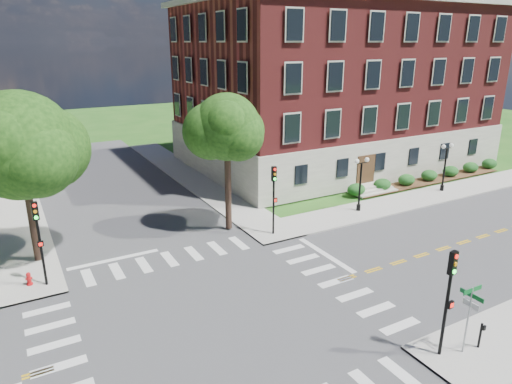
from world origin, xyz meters
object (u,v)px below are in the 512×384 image
traffic_signal_se (449,291)px  street_sign_pole (470,307)px  push_button_post (481,334)px  traffic_signal_nw (39,233)px  twin_lamp_east (445,164)px  fire_hydrant (29,279)px  twin_lamp_west (360,181)px  traffic_signal_ne (274,191)px

traffic_signal_se → street_sign_pole: bearing=-20.5°
traffic_signal_se → push_button_post: 3.06m
traffic_signal_nw → street_sign_pole: size_ratio=1.55×
street_sign_pole → push_button_post: size_ratio=2.58×
twin_lamp_east → fire_hydrant: (-33.40, -0.44, -2.06)m
traffic_signal_nw → street_sign_pole: bearing=-44.8°
traffic_signal_se → twin_lamp_west: 17.42m
fire_hydrant → traffic_signal_ne: bearing=-1.8°
twin_lamp_east → push_button_post: (-16.76, -15.87, -1.73)m
twin_lamp_west → street_sign_pole: bearing=-116.5°
traffic_signal_se → traffic_signal_nw: size_ratio=1.00×
traffic_signal_se → traffic_signal_nw: (-13.98, 14.48, 0.00)m
twin_lamp_east → street_sign_pole: (-17.62, -15.72, -0.21)m
traffic_signal_ne → fire_hydrant: traffic_signal_ne is taller
traffic_signal_nw → fire_hydrant: (-0.81, 0.42, -2.72)m
fire_hydrant → street_sign_pole: bearing=-44.1°
fire_hydrant → twin_lamp_west: bearing=0.4°
push_button_post → twin_lamp_east: bearing=43.4°
traffic_signal_se → street_sign_pole: traffic_signal_se is taller
traffic_signal_ne → fire_hydrant: (-15.26, 0.48, -2.72)m
twin_lamp_east → street_sign_pole: 23.62m
twin_lamp_east → push_button_post: twin_lamp_east is taller
traffic_signal_nw → fire_hydrant: 2.87m
traffic_signal_se → fire_hydrant: size_ratio=6.40×
traffic_signal_se → traffic_signal_ne: bearing=88.1°
traffic_signal_nw → twin_lamp_west: traffic_signal_nw is taller
traffic_signal_ne → traffic_signal_nw: size_ratio=1.00×
street_sign_pole → traffic_signal_ne: bearing=92.0°
twin_lamp_west → push_button_post: bearing=-113.7°
traffic_signal_nw → push_button_post: traffic_signal_nw is taller
traffic_signal_se → push_button_post: (1.85, -0.52, -2.39)m
traffic_signal_nw → street_sign_pole: (14.97, -14.85, -0.88)m
traffic_signal_nw → twin_lamp_east: bearing=1.5°
traffic_signal_nw → fire_hydrant: traffic_signal_nw is taller
traffic_signal_ne → twin_lamp_east: (18.14, 0.92, -0.66)m
twin_lamp_west → twin_lamp_east: same height
push_button_post → fire_hydrant: size_ratio=1.60×
street_sign_pole → traffic_signal_nw: bearing=135.2°
traffic_signal_ne → street_sign_pole: size_ratio=1.55×
twin_lamp_west → street_sign_pole: 17.26m
twin_lamp_west → traffic_signal_nw: bearing=-178.5°
traffic_signal_se → street_sign_pole: (0.99, -0.37, -0.88)m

